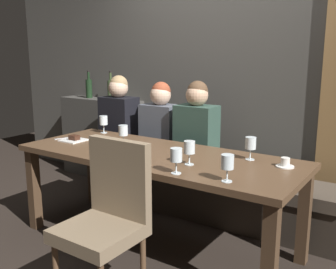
{
  "coord_description": "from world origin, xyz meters",
  "views": [
    {
      "loc": [
        1.66,
        -2.31,
        1.48
      ],
      "look_at": [
        -0.04,
        0.22,
        0.84
      ],
      "focal_mm": 41.51,
      "sensor_mm": 36.0,
      "label": 1
    }
  ],
  "objects_px": {
    "chair_near_side": "(108,212)",
    "diner_bearded": "(161,124)",
    "wine_bottle_dark_red": "(89,88)",
    "wine_glass_end_left": "(176,156)",
    "wine_glass_far_left": "(189,148)",
    "wine_glass_far_right": "(227,163)",
    "wine_glass_end_right": "(104,121)",
    "wine_glass_near_left": "(123,131)",
    "espresso_cup": "(285,163)",
    "dessert_plate": "(74,139)",
    "fork_on_table": "(64,138)",
    "diner_redhead": "(119,117)",
    "dining_table": "(156,164)",
    "wine_bottle_pale_label": "(111,89)",
    "banquette_bench": "(200,190)",
    "diner_far_end": "(197,127)",
    "wine_glass_near_right": "(251,144)"
  },
  "relations": [
    {
      "from": "chair_near_side",
      "to": "wine_glass_end_right",
      "type": "distance_m",
      "value": 1.49
    },
    {
      "from": "chair_near_side",
      "to": "diner_bearded",
      "type": "distance_m",
      "value": 1.59
    },
    {
      "from": "wine_glass_far_left",
      "to": "fork_on_table",
      "type": "bearing_deg",
      "value": 176.54
    },
    {
      "from": "dining_table",
      "to": "wine_glass_end_right",
      "type": "xyz_separation_m",
      "value": [
        -0.85,
        0.33,
        0.2
      ]
    },
    {
      "from": "diner_bearded",
      "to": "fork_on_table",
      "type": "bearing_deg",
      "value": -123.6
    },
    {
      "from": "diner_redhead",
      "to": "wine_bottle_dark_red",
      "type": "relative_size",
      "value": 2.49
    },
    {
      "from": "dining_table",
      "to": "diner_redhead",
      "type": "bearing_deg",
      "value": 144.76
    },
    {
      "from": "chair_near_side",
      "to": "diner_bearded",
      "type": "bearing_deg",
      "value": 113.57
    },
    {
      "from": "wine_glass_end_left",
      "to": "dessert_plate",
      "type": "height_order",
      "value": "wine_glass_end_left"
    },
    {
      "from": "wine_glass_end_right",
      "to": "wine_glass_end_left",
      "type": "bearing_deg",
      "value": -28.47
    },
    {
      "from": "wine_glass_near_left",
      "to": "diner_redhead",
      "type": "bearing_deg",
      "value": 133.41
    },
    {
      "from": "wine_glass_far_left",
      "to": "chair_near_side",
      "type": "bearing_deg",
      "value": -108.89
    },
    {
      "from": "diner_redhead",
      "to": "wine_glass_near_left",
      "type": "bearing_deg",
      "value": -46.59
    },
    {
      "from": "wine_glass_far_right",
      "to": "wine_glass_far_left",
      "type": "height_order",
      "value": "same"
    },
    {
      "from": "diner_redhead",
      "to": "wine_glass_far_left",
      "type": "relative_size",
      "value": 4.94
    },
    {
      "from": "diner_bearded",
      "to": "wine_glass_end_left",
      "type": "relative_size",
      "value": 4.66
    },
    {
      "from": "wine_glass_end_right",
      "to": "wine_glass_near_left",
      "type": "relative_size",
      "value": 1.0
    },
    {
      "from": "espresso_cup",
      "to": "wine_bottle_dark_red",
      "type": "bearing_deg",
      "value": 162.24
    },
    {
      "from": "wine_bottle_pale_label",
      "to": "wine_glass_far_left",
      "type": "relative_size",
      "value": 1.99
    },
    {
      "from": "wine_glass_near_left",
      "to": "wine_glass_near_right",
      "type": "bearing_deg",
      "value": 8.25
    },
    {
      "from": "banquette_bench",
      "to": "diner_far_end",
      "type": "height_order",
      "value": "diner_far_end"
    },
    {
      "from": "chair_near_side",
      "to": "wine_bottle_dark_red",
      "type": "height_order",
      "value": "wine_bottle_dark_red"
    },
    {
      "from": "wine_glass_end_right",
      "to": "wine_glass_near_right",
      "type": "height_order",
      "value": "same"
    },
    {
      "from": "chair_near_side",
      "to": "wine_bottle_pale_label",
      "type": "xyz_separation_m",
      "value": [
        -1.57,
        1.78,
        0.51
      ]
    },
    {
      "from": "dining_table",
      "to": "wine_bottle_pale_label",
      "type": "relative_size",
      "value": 6.75
    },
    {
      "from": "chair_near_side",
      "to": "wine_glass_near_left",
      "type": "xyz_separation_m",
      "value": [
        -0.55,
        0.79,
        0.29
      ]
    },
    {
      "from": "chair_near_side",
      "to": "wine_bottle_dark_red",
      "type": "xyz_separation_m",
      "value": [
        -1.9,
        1.75,
        0.51
      ]
    },
    {
      "from": "diner_redhead",
      "to": "wine_glass_near_left",
      "type": "distance_m",
      "value": 0.83
    },
    {
      "from": "banquette_bench",
      "to": "diner_redhead",
      "type": "height_order",
      "value": "diner_redhead"
    },
    {
      "from": "diner_redhead",
      "to": "diner_far_end",
      "type": "bearing_deg",
      "value": 0.22
    },
    {
      "from": "wine_glass_end_right",
      "to": "wine_bottle_dark_red",
      "type": "bearing_deg",
      "value": 141.7
    },
    {
      "from": "espresso_cup",
      "to": "dessert_plate",
      "type": "bearing_deg",
      "value": -172.18
    },
    {
      "from": "chair_near_side",
      "to": "wine_glass_near_left",
      "type": "bearing_deg",
      "value": 124.64
    },
    {
      "from": "espresso_cup",
      "to": "dessert_plate",
      "type": "relative_size",
      "value": 0.63
    },
    {
      "from": "dining_table",
      "to": "wine_glass_end_right",
      "type": "bearing_deg",
      "value": 158.52
    },
    {
      "from": "diner_redhead",
      "to": "wine_glass_near_right",
      "type": "height_order",
      "value": "diner_redhead"
    },
    {
      "from": "wine_glass_near_right",
      "to": "wine_glass_end_left",
      "type": "xyz_separation_m",
      "value": [
        -0.26,
        -0.56,
        0.0
      ]
    },
    {
      "from": "espresso_cup",
      "to": "fork_on_table",
      "type": "bearing_deg",
      "value": -173.17
    },
    {
      "from": "chair_near_side",
      "to": "wine_glass_end_left",
      "type": "height_order",
      "value": "chair_near_side"
    },
    {
      "from": "dining_table",
      "to": "wine_glass_near_left",
      "type": "xyz_separation_m",
      "value": [
        -0.38,
        0.07,
        0.2
      ]
    },
    {
      "from": "wine_glass_near_right",
      "to": "espresso_cup",
      "type": "relative_size",
      "value": 1.37
    },
    {
      "from": "diner_bearded",
      "to": "wine_bottle_dark_red",
      "type": "xyz_separation_m",
      "value": [
        -1.27,
        0.31,
        0.26
      ]
    },
    {
      "from": "banquette_bench",
      "to": "fork_on_table",
      "type": "bearing_deg",
      "value": -142.52
    },
    {
      "from": "wine_glass_near_left",
      "to": "espresso_cup",
      "type": "distance_m",
      "value": 1.31
    },
    {
      "from": "diner_far_end",
      "to": "dining_table",
      "type": "bearing_deg",
      "value": -86.61
    },
    {
      "from": "diner_redhead",
      "to": "wine_glass_near_left",
      "type": "height_order",
      "value": "diner_redhead"
    },
    {
      "from": "wine_glass_far_right",
      "to": "wine_glass_end_left",
      "type": "relative_size",
      "value": 1.0
    },
    {
      "from": "wine_glass_end_left",
      "to": "diner_redhead",
      "type": "bearing_deg",
      "value": 143.09
    },
    {
      "from": "wine_glass_far_left",
      "to": "fork_on_table",
      "type": "relative_size",
      "value": 0.96
    },
    {
      "from": "wine_glass_near_left",
      "to": "wine_glass_far_left",
      "type": "distance_m",
      "value": 0.77
    }
  ]
}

